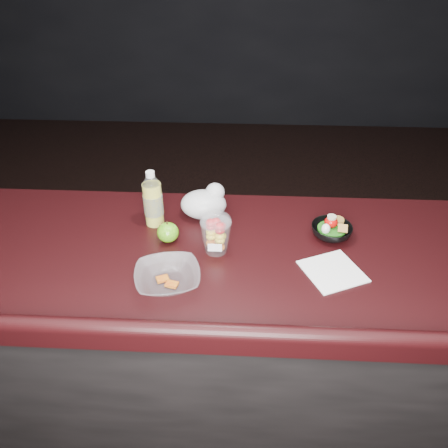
{
  "coord_description": "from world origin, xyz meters",
  "views": [
    {
      "loc": [
        0.11,
        -0.8,
        1.87
      ],
      "look_at": [
        0.05,
        0.34,
        1.1
      ],
      "focal_mm": 35.0,
      "sensor_mm": 36.0,
      "label": 1
    }
  ],
  "objects_px": {
    "fruit_cup": "(216,232)",
    "snack_bowl": "(331,230)",
    "lemonade_bottle": "(153,202)",
    "green_apple": "(168,232)",
    "takeout_bowl": "(168,278)"
  },
  "relations": [
    {
      "from": "lemonade_bottle",
      "to": "fruit_cup",
      "type": "relative_size",
      "value": 1.43
    },
    {
      "from": "fruit_cup",
      "to": "takeout_bowl",
      "type": "bearing_deg",
      "value": -127.98
    },
    {
      "from": "fruit_cup",
      "to": "snack_bowl",
      "type": "height_order",
      "value": "fruit_cup"
    },
    {
      "from": "snack_bowl",
      "to": "takeout_bowl",
      "type": "bearing_deg",
      "value": -152.52
    },
    {
      "from": "lemonade_bottle",
      "to": "green_apple",
      "type": "height_order",
      "value": "lemonade_bottle"
    },
    {
      "from": "fruit_cup",
      "to": "green_apple",
      "type": "bearing_deg",
      "value": 164.09
    },
    {
      "from": "fruit_cup",
      "to": "green_apple",
      "type": "height_order",
      "value": "fruit_cup"
    },
    {
      "from": "green_apple",
      "to": "snack_bowl",
      "type": "distance_m",
      "value": 0.54
    },
    {
      "from": "green_apple",
      "to": "takeout_bowl",
      "type": "relative_size",
      "value": 0.33
    },
    {
      "from": "lemonade_bottle",
      "to": "green_apple",
      "type": "xyz_separation_m",
      "value": [
        0.06,
        -0.1,
        -0.05
      ]
    },
    {
      "from": "lemonade_bottle",
      "to": "snack_bowl",
      "type": "xyz_separation_m",
      "value": [
        0.6,
        -0.05,
        -0.06
      ]
    },
    {
      "from": "fruit_cup",
      "to": "snack_bowl",
      "type": "distance_m",
      "value": 0.39
    },
    {
      "from": "takeout_bowl",
      "to": "fruit_cup",
      "type": "bearing_deg",
      "value": 52.02
    },
    {
      "from": "fruit_cup",
      "to": "green_apple",
      "type": "relative_size",
      "value": 1.9
    },
    {
      "from": "takeout_bowl",
      "to": "snack_bowl",
      "type": "bearing_deg",
      "value": 27.48
    }
  ]
}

